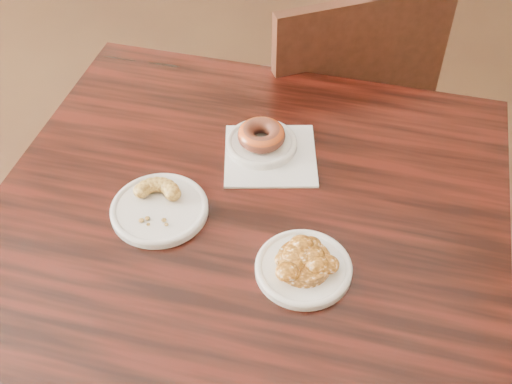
{
  "coord_description": "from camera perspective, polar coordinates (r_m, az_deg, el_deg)",
  "views": [
    {
      "loc": [
        0.22,
        -1.01,
        1.61
      ],
      "look_at": [
        0.26,
        -0.23,
        0.8
      ],
      "focal_mm": 45.0,
      "sensor_mm": 36.0,
      "label": 1
    }
  ],
  "objects": [
    {
      "name": "chair_far",
      "position": [
        1.88,
        5.66,
        7.54
      ],
      "size": [
        0.59,
        0.59,
        0.9
      ],
      "primitive_type": null,
      "rotation": [
        0.0,
        0.0,
        3.42
      ],
      "color": "black",
      "rests_on": "floor"
    },
    {
      "name": "cafe_table",
      "position": [
        1.45,
        -0.95,
        -12.19
      ],
      "size": [
        1.17,
        1.17,
        0.75
      ],
      "primitive_type": "cube",
      "rotation": [
        0.0,
        0.0,
        -0.31
      ],
      "color": "black",
      "rests_on": "floor"
    },
    {
      "name": "plate_fritter",
      "position": [
        1.07,
        4.23,
        -6.8
      ],
      "size": [
        0.16,
        0.16,
        0.01
      ],
      "primitive_type": "cylinder",
      "color": "white",
      "rests_on": "cafe_table"
    },
    {
      "name": "glazed_donut",
      "position": [
        1.26,
        0.48,
        5.09
      ],
      "size": [
        0.09,
        0.09,
        0.03
      ],
      "primitive_type": "torus",
      "color": "#973B15",
      "rests_on": "plate_donut"
    },
    {
      "name": "floor",
      "position": [
        1.91,
        -8.41,
        -12.13
      ],
      "size": [
        5.0,
        5.0,
        0.0
      ],
      "primitive_type": "plane",
      "color": "black",
      "rests_on": "ground"
    },
    {
      "name": "plate_donut",
      "position": [
        1.28,
        0.48,
        4.32
      ],
      "size": [
        0.14,
        0.14,
        0.01
      ],
      "primitive_type": "cylinder",
      "color": "silver",
      "rests_on": "napkin"
    },
    {
      "name": "apple_fritter",
      "position": [
        1.06,
        4.29,
        -6.12
      ],
      "size": [
        0.13,
        0.13,
        0.03
      ],
      "primitive_type": null,
      "color": "#4D2808",
      "rests_on": "plate_fritter"
    },
    {
      "name": "cruller_fragment",
      "position": [
        1.16,
        -8.68,
        -0.89
      ],
      "size": [
        0.1,
        0.1,
        0.03
      ],
      "primitive_type": null,
      "color": "brown",
      "rests_on": "plate_cruller"
    },
    {
      "name": "napkin",
      "position": [
        1.26,
        1.28,
        3.28
      ],
      "size": [
        0.19,
        0.19,
        0.0
      ],
      "primitive_type": "cube",
      "rotation": [
        0.0,
        0.0,
        -0.05
      ],
      "color": "white",
      "rests_on": "cafe_table"
    },
    {
      "name": "plate_cruller",
      "position": [
        1.17,
        -8.58,
        -1.56
      ],
      "size": [
        0.18,
        0.18,
        0.01
      ],
      "primitive_type": "cylinder",
      "color": "silver",
      "rests_on": "cafe_table"
    }
  ]
}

